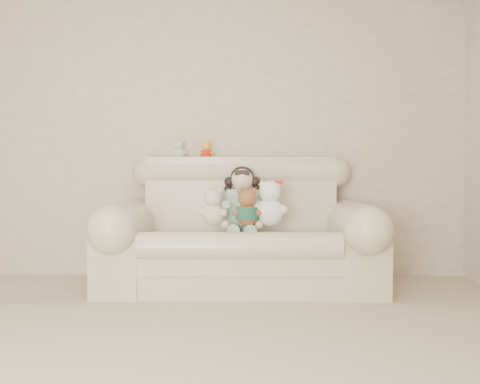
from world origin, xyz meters
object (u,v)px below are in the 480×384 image
Objects in this scene: white_cat at (270,198)px; cream_teddy at (213,203)px; seated_child at (242,199)px; brown_teddy at (247,204)px; sofa at (240,222)px.

white_cat is 0.43m from cream_teddy.
white_cat is at bearing -42.29° from seated_child.
brown_teddy is 0.25m from cream_teddy.
sofa is at bearing -102.17° from seated_child.
sofa reaches higher than brown_teddy.
brown_teddy is (0.04, -0.23, -0.02)m from seated_child.
seated_child is 0.23m from brown_teddy.
brown_teddy is 0.99× the size of cream_teddy.
brown_teddy is at bearing -16.14° from cream_teddy.
brown_teddy is 0.81× the size of white_cat.
white_cat is at bearing -24.16° from sofa.
cream_teddy is (-0.20, -0.14, 0.15)m from sofa.
seated_child is at bearing 31.05° from cream_teddy.
sofa is 0.19m from seated_child.
white_cat reaches higher than brown_teddy.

